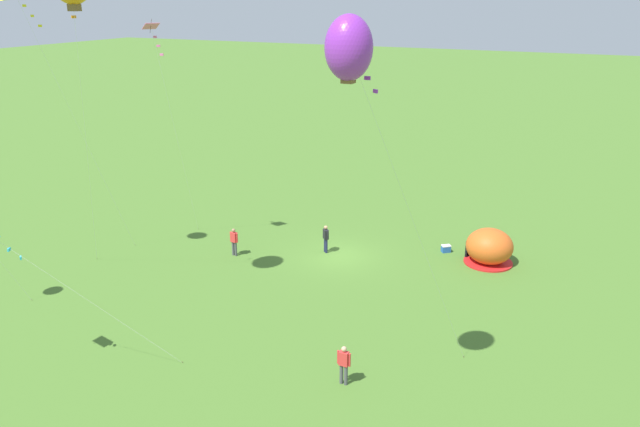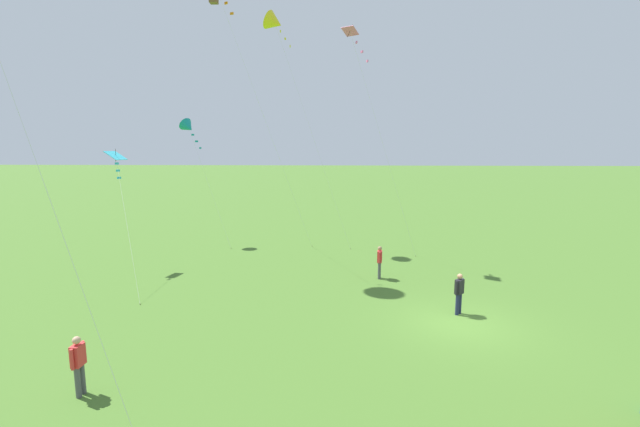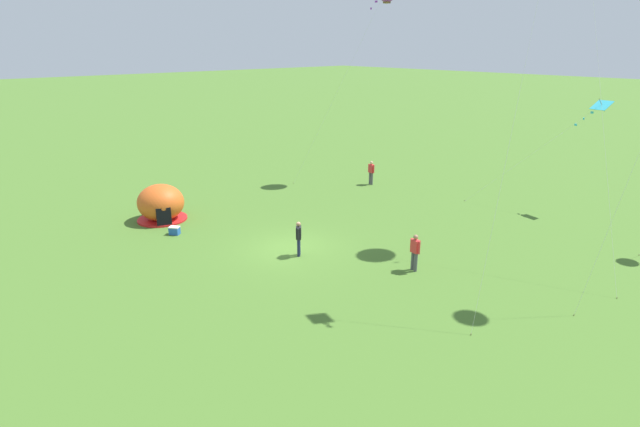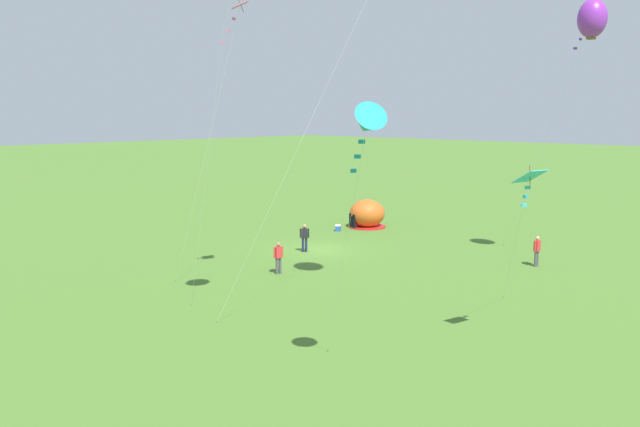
# 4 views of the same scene
# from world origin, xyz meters

# --- Properties ---
(ground_plane) EXTENTS (300.00, 300.00, 0.00)m
(ground_plane) POSITION_xyz_m (0.00, 0.00, 0.00)
(ground_plane) COLOR #477028
(popup_tent) EXTENTS (2.81, 2.81, 2.10)m
(popup_tent) POSITION_xyz_m (-8.34, -2.83, 1.00)
(popup_tent) COLOR #D8591E
(popup_tent) RESTS_ON ground
(cooler_box) EXTENTS (0.64, 0.61, 0.44)m
(cooler_box) POSITION_xyz_m (-5.69, -3.37, 0.22)
(cooler_box) COLOR #2659B2
(cooler_box) RESTS_ON ground
(person_watching_sky) EXTENTS (0.59, 0.25, 1.72)m
(person_watching_sky) POSITION_xyz_m (-5.48, 11.82, 0.96)
(person_watching_sky) COLOR #4C4C51
(person_watching_sky) RESTS_ON ground
(person_center_field) EXTENTS (0.59, 0.29, 1.72)m
(person_center_field) POSITION_xyz_m (5.65, 2.62, 0.96)
(person_center_field) COLOR #4C4C51
(person_center_field) RESTS_ON ground
(person_near_tent) EXTENTS (0.46, 0.43, 1.72)m
(person_near_tent) POSITION_xyz_m (0.91, -0.19, 0.96)
(person_near_tent) COLOR #1E2347
(person_near_tent) RESTS_ON ground
(kite_cyan) EXTENTS (6.45, 4.27, 6.73)m
(kite_cyan) POSITION_xyz_m (7.03, 17.02, 6.13)
(kite_cyan) COLOR silver
(kite_cyan) RESTS_ON ground
(kite_purple) EXTENTS (3.87, 6.67, 14.32)m
(kite_purple) POSITION_xyz_m (-6.30, 13.71, 13.31)
(kite_purple) COLOR silver
(kite_purple) RESTS_ON ground
(kite_pink) EXTENTS (1.63, 4.84, 13.61)m
(kite_pink) POSITION_xyz_m (9.26, 3.96, 12.69)
(kite_pink) COLOR silver
(kite_pink) RESTS_ON ground
(kite_teal) EXTENTS (2.56, 3.98, 8.81)m
(kite_teal) POSITION_xyz_m (13.70, 15.26, 8.19)
(kite_teal) COLOR silver
(kite_teal) RESTS_ON ground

